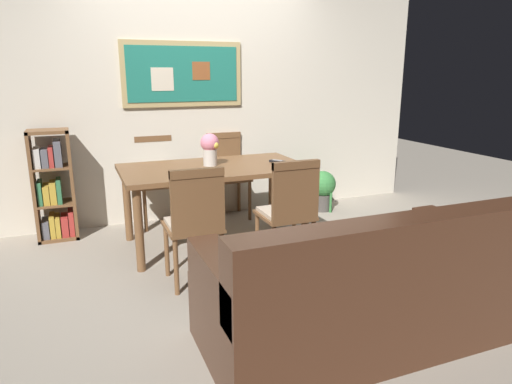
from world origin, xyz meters
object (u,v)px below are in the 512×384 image
at_px(dining_table, 214,176).
at_px(dining_chair_near_right, 289,206).
at_px(leather_couch, 361,294).
at_px(dining_chair_far_right, 227,168).
at_px(dining_chair_near_left, 195,217).
at_px(potted_ivy, 323,189).
at_px(dining_chair_far_left, 156,173).
at_px(tv_remote, 277,161).
at_px(bookshelf, 53,190).
at_px(flower_vase, 210,147).

bearing_deg(dining_table, dining_chair_near_right, -65.20).
relative_size(dining_chair_near_right, leather_couch, 0.51).
height_order(dining_chair_far_right, dining_chair_near_left, same).
bearing_deg(potted_ivy, dining_chair_near_left, -143.78).
bearing_deg(dining_chair_far_right, dining_chair_near_left, -115.87).
bearing_deg(potted_ivy, dining_chair_near_right, -128.77).
xyz_separation_m(dining_table, potted_ivy, (1.45, 0.55, -0.39)).
height_order(dining_chair_far_left, dining_chair_near_left, same).
bearing_deg(dining_chair_far_left, dining_table, -64.68).
xyz_separation_m(dining_chair_near_right, tv_remote, (0.23, 0.75, 0.20)).
height_order(dining_table, bookshelf, bookshelf).
bearing_deg(bookshelf, dining_chair_far_left, 7.42).
height_order(dining_chair_near_left, flower_vase, flower_vase).
bearing_deg(potted_ivy, leather_couch, -115.29).
distance_m(dining_table, dining_chair_far_right, 0.87).
bearing_deg(dining_chair_near_right, potted_ivy, 51.23).
xyz_separation_m(dining_chair_near_left, bookshelf, (-0.98, 1.48, -0.06)).
bearing_deg(tv_remote, flower_vase, 170.81).
relative_size(dining_chair_far_left, leather_couch, 0.51).
xyz_separation_m(dining_chair_near_left, leather_couch, (0.69, -1.08, -0.23)).
relative_size(dining_chair_far_left, flower_vase, 3.13).
distance_m(dining_table, leather_couch, 1.93).
bearing_deg(dining_chair_far_left, bookshelf, -172.58).
bearing_deg(dining_chair_near_left, flower_vase, 66.53).
bearing_deg(flower_vase, dining_chair_far_right, 61.42).
bearing_deg(leather_couch, flower_vase, 99.48).
height_order(dining_chair_far_left, tv_remote, dining_chair_far_left).
bearing_deg(dining_chair_near_left, potted_ivy, 36.22).
bearing_deg(flower_vase, dining_chair_near_right, -65.51).
bearing_deg(dining_chair_far_left, leather_couch, -75.66).
distance_m(dining_chair_far_right, flower_vase, 0.90).
bearing_deg(dining_chair_near_right, dining_chair_far_right, 89.74).
bearing_deg(tv_remote, dining_chair_far_right, 105.45).
height_order(flower_vase, tv_remote, flower_vase).
bearing_deg(potted_ivy, dining_table, -159.29).
relative_size(dining_table, dining_chair_far_left, 1.80).
height_order(dining_chair_near_right, potted_ivy, dining_chair_near_right).
bearing_deg(dining_table, bookshelf, 153.46).
bearing_deg(potted_ivy, dining_chair_far_right, 167.94).
relative_size(dining_chair_near_left, flower_vase, 3.13).
bearing_deg(dining_chair_far_right, potted_ivy, -12.06).
distance_m(flower_vase, tv_remote, 0.65).
xyz_separation_m(dining_table, dining_chair_near_right, (0.37, -0.80, -0.10)).
distance_m(dining_table, dining_chair_near_right, 0.88).
relative_size(leather_couch, flower_vase, 6.20).
relative_size(dining_table, flower_vase, 5.63).
distance_m(dining_chair_far_left, flower_vase, 0.91).
distance_m(bookshelf, flower_vase, 1.54).
height_order(dining_chair_far_left, leather_couch, dining_chair_far_left).
relative_size(dining_chair_near_left, leather_couch, 0.51).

